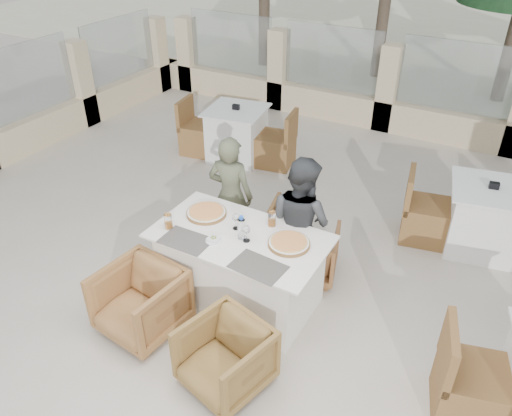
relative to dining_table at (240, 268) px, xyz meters
The scene contains 23 objects.
ground 0.39m from the dining_table, 151.94° to the right, with size 80.00×80.00×0.00m, color beige.
sand_patch 13.97m from the dining_table, 90.30° to the left, with size 30.00×16.00×0.01m, color beige.
perimeter_wall_far 4.78m from the dining_table, 90.87° to the left, with size 10.00×0.34×1.60m, color beige, non-canonical shape.
perimeter_wall_left 4.82m from the dining_table, 162.28° to the left, with size 0.34×7.00×1.60m, color beige, non-canonical shape.
dining_table is the anchor object (origin of this frame).
placemat_near_left 0.62m from the dining_table, 141.23° to the right, with size 0.45×0.30×0.00m, color #56504A.
placemat_near_right 0.61m from the dining_table, 40.06° to the right, with size 0.45×0.30×0.00m, color #534E47.
pizza_left 0.63m from the dining_table, 163.24° to the left, with size 0.39×0.39×0.05m, color #E8581F.
pizza_right 0.62m from the dining_table, 11.38° to the left, with size 0.37×0.37×0.05m, color #CB4E1B.
water_bottle 0.50m from the dining_table, 35.24° to the right, with size 0.07×0.07×0.24m, color #C2E5FF.
wine_glass_centre 0.49m from the dining_table, 137.40° to the left, with size 0.08×0.08×0.18m, color white, non-canonical shape.
wine_glass_near 0.49m from the dining_table, 23.07° to the right, with size 0.08×0.08×0.18m, color silver, non-canonical shape.
beer_glass_left 0.81m from the dining_table, 161.00° to the right, with size 0.07×0.07×0.15m, color orange.
beer_glass_right 0.57m from the dining_table, 58.62° to the left, with size 0.07×0.07×0.15m, color orange.
olive_dish 0.47m from the dining_table, 131.19° to the right, with size 0.11×0.11×0.04m, color silver, non-canonical shape.
armchair_far_left 0.91m from the dining_table, 117.32° to the left, with size 0.64×0.65×0.60m, color olive.
armchair_far_right 0.81m from the dining_table, 60.24° to the left, with size 0.58×0.60×0.54m, color brown.
armchair_near_left 0.97m from the dining_table, 127.13° to the right, with size 0.68×0.70×0.63m, color #986737.
armchair_near_right 1.00m from the dining_table, 66.05° to the right, with size 0.62×0.64×0.58m, color olive.
diner_left 0.91m from the dining_table, 127.50° to the left, with size 0.49×0.32×1.35m, color #545840.
diner_right 0.73m from the dining_table, 58.93° to the left, with size 0.68×0.53×1.39m, color #3A3D40.
bg_table_a 3.08m from the dining_table, 122.13° to the left, with size 1.64×0.82×0.77m, color white, non-canonical shape.
bg_table_b 2.78m from the dining_table, 47.32° to the left, with size 1.64×0.82×0.77m, color white, non-canonical shape.
Camera 1 is at (2.02, -3.09, 3.42)m, focal length 35.00 mm.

